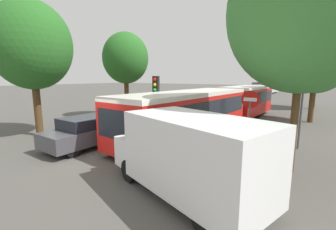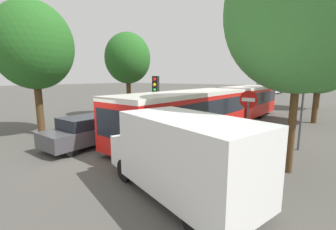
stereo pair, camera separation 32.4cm
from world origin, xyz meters
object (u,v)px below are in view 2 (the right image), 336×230
at_px(queued_car_tan, 240,97).
at_px(tree_right_far, 322,60).
at_px(queued_car_red, 159,115).
at_px(queued_car_white, 225,101).
at_px(city_bus_rear, 272,87).
at_px(white_van, 183,154).
at_px(tree_right_near, 303,10).
at_px(queued_car_graphite, 88,131).
at_px(tree_left_near, 36,48).
at_px(tree_left_mid, 128,59).
at_px(tree_right_mid, 321,55).
at_px(direction_sign_post, 303,95).
at_px(queued_car_navy, 199,106).
at_px(articulated_bus, 219,105).
at_px(no_entry_sign, 248,115).
at_px(queued_car_silver, 251,94).
at_px(traffic_light, 156,93).

xyz_separation_m(queued_car_tan, tree_right_far, (8.72, -1.53, 4.37)).
relative_size(queued_car_red, queued_car_white, 1.13).
xyz_separation_m(city_bus_rear, white_van, (6.21, -44.80, -0.13)).
relative_size(queued_car_red, tree_right_near, 0.55).
distance_m(queued_car_graphite, tree_right_far, 24.01).
bearing_deg(white_van, tree_right_near, -103.76).
distance_m(white_van, tree_right_far, 23.82).
relative_size(tree_left_near, tree_right_far, 0.97).
distance_m(tree_left_mid, tree_right_mid, 14.39).
distance_m(direction_sign_post, tree_left_mid, 13.23).
bearing_deg(white_van, tree_right_far, -77.97).
bearing_deg(tree_right_near, tree_left_near, -169.69).
height_order(queued_car_graphite, queued_car_white, queued_car_graphite).
distance_m(queued_car_tan, tree_left_near, 24.35).
height_order(city_bus_rear, white_van, city_bus_rear).
bearing_deg(queued_car_red, tree_right_near, -111.12).
relative_size(queued_car_navy, tree_left_near, 0.59).
height_order(articulated_bus, direction_sign_post, direction_sign_post).
bearing_deg(tree_right_near, queued_car_navy, 131.41).
bearing_deg(queued_car_red, queued_car_graphite, -178.17).
xyz_separation_m(white_van, no_entry_sign, (0.61, 3.88, 0.64)).
relative_size(tree_right_mid, tree_right_far, 0.98).
relative_size(city_bus_rear, queued_car_graphite, 2.61).
relative_size(queued_car_tan, queued_car_silver, 0.89).
height_order(queued_car_graphite, tree_right_near, tree_right_near).
bearing_deg(tree_right_mid, tree_left_mid, -155.82).
distance_m(white_van, no_entry_sign, 3.98).
bearing_deg(direction_sign_post, tree_left_near, 17.68).
height_order(white_van, tree_left_near, tree_left_near).
distance_m(queued_car_red, queued_car_tan, 17.76).
distance_m(no_entry_sign, tree_right_far, 19.85).
bearing_deg(tree_left_near, queued_car_graphite, 1.67).
relative_size(articulated_bus, tree_right_far, 2.26).
xyz_separation_m(queued_car_red, no_entry_sign, (6.89, -3.28, 1.09)).
distance_m(queued_car_tan, traffic_light, 20.62).
bearing_deg(tree_right_near, queued_car_graphite, -165.58).
relative_size(queued_car_white, white_van, 0.74).
height_order(queued_car_tan, tree_left_near, tree_left_near).
xyz_separation_m(city_bus_rear, queued_car_white, (-0.00, -25.53, -0.68)).
bearing_deg(no_entry_sign, tree_left_mid, -112.72).
distance_m(white_van, traffic_light, 6.44).
xyz_separation_m(queued_car_tan, tree_right_near, (8.56, -21.33, 4.75)).
relative_size(queued_car_red, queued_car_silver, 1.00).
relative_size(traffic_light, tree_right_mid, 0.45).
xyz_separation_m(articulated_bus, queued_car_tan, (-3.65, 15.85, -0.79)).
distance_m(traffic_light, tree_right_near, 7.35).
bearing_deg(tree_right_mid, city_bus_rear, 106.02).
relative_size(queued_car_red, direction_sign_post, 1.25).
relative_size(city_bus_rear, white_van, 2.09).
bearing_deg(queued_car_graphite, city_bus_rear, 1.64).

